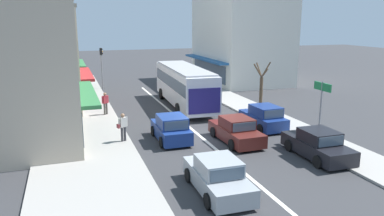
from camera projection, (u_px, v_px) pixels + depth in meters
ground_plane at (201, 137)px, 22.70m from camera, size 140.00×140.00×0.00m
lane_centre_line at (181, 120)px, 26.38m from camera, size 0.20×28.00×0.01m
sidewalk_left at (80, 121)px, 26.08m from camera, size 5.20×44.00×0.14m
kerb_right at (247, 107)px, 30.15m from camera, size 2.80×44.00×0.12m
shopfront_corner_near at (14, 73)px, 20.56m from camera, size 7.62×8.69×8.09m
shopfront_mid_block at (27, 59)px, 28.38m from camera, size 8.40×7.87×8.00m
shopfront_far_end at (34, 48)px, 35.53m from camera, size 8.13×7.38×8.59m
building_right_far at (240, 38)px, 42.20m from camera, size 8.70×11.72×9.79m
city_bus at (184, 84)px, 30.35m from camera, size 3.12×10.97×3.23m
sedan_behind_bus_mid at (236, 131)px, 21.61m from camera, size 1.97×4.24×1.47m
hatchback_adjacent_lane_lead at (171, 129)px, 21.84m from camera, size 1.86×3.72×1.54m
sedan_queue_gap_filler at (218, 177)px, 15.28m from camera, size 1.96×4.23×1.47m
parked_sedan_kerb_front at (318, 145)px, 19.16m from camera, size 1.94×4.22×1.47m
parked_hatchback_kerb_second at (264, 118)px, 24.36m from camera, size 1.90×3.75×1.54m
traffic_light_downstreet at (101, 61)px, 37.65m from camera, size 0.33×0.24×4.20m
directional_road_sign at (322, 98)px, 20.89m from camera, size 0.10×1.40×3.60m
street_tree_right at (261, 91)px, 27.11m from camera, size 1.39×1.66×3.98m
pedestrian_with_handbag_near at (123, 125)px, 21.24m from camera, size 0.64×0.42×1.63m
pedestrian_browsing_midblock at (105, 102)px, 27.32m from camera, size 0.52×0.36×1.63m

